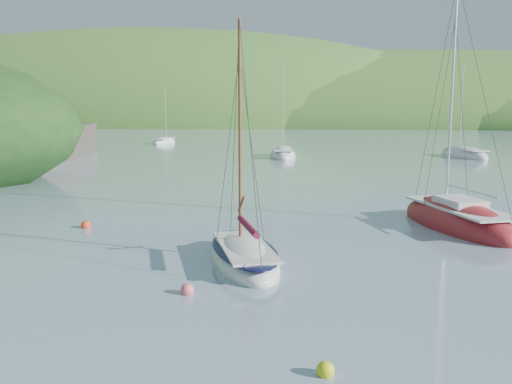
# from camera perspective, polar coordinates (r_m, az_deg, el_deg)

# --- Properties ---
(ground) EXTENTS (700.00, 700.00, 0.00)m
(ground) POSITION_cam_1_polar(r_m,az_deg,el_deg) (16.57, -0.34, -12.07)
(ground) COLOR gray
(ground) RESTS_ON ground
(shoreline_hills) EXTENTS (690.00, 135.00, 56.00)m
(shoreline_hills) POSITION_cam_1_polar(r_m,az_deg,el_deg) (188.20, 4.24, 7.05)
(shoreline_hills) COLOR #316F2A
(shoreline_hills) RESTS_ON ground
(daysailer_white) EXTENTS (4.29, 6.66, 9.61)m
(daysailer_white) POSITION_cam_1_polar(r_m,az_deg,el_deg) (21.43, -1.20, -6.56)
(daysailer_white) COLOR silver
(daysailer_white) RESTS_ON ground
(sloop_red) EXTENTS (5.71, 9.07, 12.69)m
(sloop_red) POSITION_cam_1_polar(r_m,az_deg,el_deg) (29.19, 19.44, -2.88)
(sloop_red) COLOR maroon
(sloop_red) RESTS_ON ground
(distant_sloop_a) EXTENTS (3.86, 8.30, 11.41)m
(distant_sloop_a) POSITION_cam_1_polar(r_m,az_deg,el_deg) (63.34, 2.68, 3.68)
(distant_sloop_a) COLOR silver
(distant_sloop_a) RESTS_ON ground
(distant_sloop_b) EXTENTS (5.42, 8.46, 11.39)m
(distant_sloop_b) POSITION_cam_1_polar(r_m,az_deg,el_deg) (67.22, 20.06, 3.45)
(distant_sloop_b) COLOR silver
(distant_sloop_b) RESTS_ON ground
(distant_sloop_c) EXTENTS (2.84, 6.47, 8.95)m
(distant_sloop_c) POSITION_cam_1_polar(r_m,az_deg,el_deg) (85.98, -9.15, 4.93)
(distant_sloop_c) COLOR silver
(distant_sloop_c) RESTS_ON ground
(mooring_buoys) EXTENTS (22.27, 14.17, 0.47)m
(mooring_buoys) POSITION_cam_1_polar(r_m,az_deg,el_deg) (21.77, 2.54, -6.59)
(mooring_buoys) COLOR #BECB12
(mooring_buoys) RESTS_ON ground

